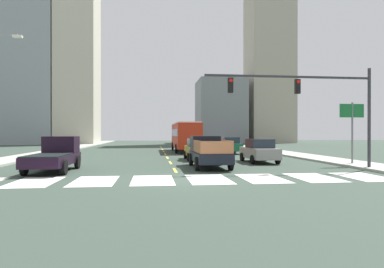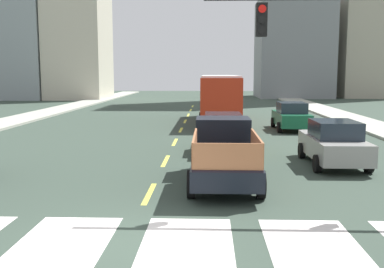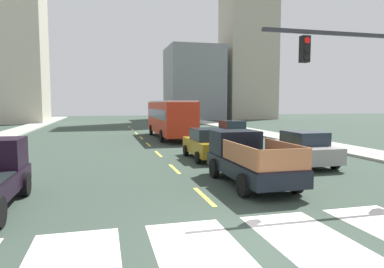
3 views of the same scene
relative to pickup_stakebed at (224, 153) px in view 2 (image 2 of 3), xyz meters
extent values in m
plane|color=#324036|center=(-2.22, -5.59, -0.94)|extent=(160.00, 160.00, 0.00)
cube|color=silver|center=(-3.52, -5.59, -0.93)|extent=(1.91, 3.40, 0.01)
cube|color=silver|center=(-0.93, -5.59, -0.93)|extent=(1.91, 3.40, 0.01)
cube|color=silver|center=(1.67, -5.59, -0.93)|extent=(1.91, 3.40, 0.01)
cube|color=#D4D444|center=(-2.22, -1.59, -0.93)|extent=(0.16, 2.40, 0.01)
cube|color=#D4D444|center=(-2.22, 3.41, -0.93)|extent=(0.16, 2.40, 0.01)
cube|color=#D4D444|center=(-2.22, 8.41, -0.93)|extent=(0.16, 2.40, 0.01)
cube|color=#D4D444|center=(-2.22, 13.41, -0.93)|extent=(0.16, 2.40, 0.01)
cube|color=#D4D444|center=(-2.22, 18.41, -0.93)|extent=(0.16, 2.40, 0.01)
cube|color=#D4D444|center=(-2.22, 23.41, -0.93)|extent=(0.16, 2.40, 0.01)
cube|color=#D4D444|center=(-2.22, 28.41, -0.93)|extent=(0.16, 2.40, 0.01)
cube|color=#D4D444|center=(-2.22, 33.41, -0.93)|extent=(0.16, 2.40, 0.01)
cube|color=black|center=(0.00, -0.44, -0.26)|extent=(1.96, 5.20, 0.56)
cube|color=black|center=(0.00, 1.26, 0.52)|extent=(1.84, 1.60, 1.00)
cube|color=#19232D|center=(0.00, 1.70, 0.70)|extent=(1.72, 0.08, 0.56)
cube|color=black|center=(0.00, -1.39, 0.05)|extent=(1.84, 3.30, 0.06)
cylinder|color=black|center=(-0.98, 1.12, -0.54)|extent=(0.22, 0.80, 0.80)
cylinder|color=black|center=(0.98, 1.12, -0.54)|extent=(0.22, 0.80, 0.80)
cylinder|color=black|center=(-0.98, -2.00, -0.54)|extent=(0.22, 0.80, 0.80)
cylinder|color=black|center=(0.98, -2.00, -0.54)|extent=(0.22, 0.80, 0.80)
cube|color=#9B603C|center=(-0.90, -1.39, 0.43)|extent=(0.06, 3.17, 0.70)
cube|color=#9B603C|center=(0.90, -1.39, 0.43)|extent=(0.06, 3.17, 0.70)
cube|color=#9B603C|center=(0.00, -2.97, 0.43)|extent=(1.80, 0.06, 0.70)
cube|color=#B72A15|center=(0.24, 17.58, 0.91)|extent=(2.50, 10.80, 2.70)
cube|color=#19232D|center=(0.24, 17.58, 1.26)|extent=(2.52, 9.94, 0.80)
cube|color=silver|center=(0.24, 17.58, 2.32)|extent=(2.40, 10.37, 0.12)
cylinder|color=black|center=(-1.01, 20.93, -0.44)|extent=(0.22, 1.00, 1.00)
cylinder|color=black|center=(1.49, 20.93, -0.44)|extent=(0.22, 1.00, 1.00)
cylinder|color=black|center=(-1.01, 14.61, -0.44)|extent=(0.22, 1.00, 1.00)
cylinder|color=black|center=(1.49, 14.61, -0.44)|extent=(0.22, 1.00, 1.00)
cube|color=#165737|center=(4.56, 13.67, -0.24)|extent=(1.80, 4.40, 0.76)
cube|color=#1E2833|center=(4.56, 13.52, 0.46)|extent=(1.58, 2.11, 0.64)
cylinder|color=black|center=(3.66, 15.03, -0.62)|extent=(0.22, 0.64, 0.64)
cylinder|color=black|center=(5.46, 15.03, -0.62)|extent=(0.22, 0.64, 0.64)
cylinder|color=black|center=(3.66, 12.30, -0.62)|extent=(0.22, 0.64, 0.64)
cylinder|color=black|center=(5.46, 12.30, -0.62)|extent=(0.22, 0.64, 0.64)
cube|color=gray|center=(4.25, 2.85, -0.24)|extent=(1.80, 4.40, 0.76)
cube|color=#1E2833|center=(4.25, 2.70, 0.46)|extent=(1.58, 2.11, 0.64)
cylinder|color=black|center=(3.35, 4.21, -0.62)|extent=(0.22, 0.64, 0.64)
cylinder|color=black|center=(5.15, 4.21, -0.62)|extent=(0.22, 0.64, 0.64)
cylinder|color=black|center=(3.35, 1.48, -0.62)|extent=(0.22, 0.64, 0.64)
cylinder|color=black|center=(5.15, 1.48, -0.62)|extent=(0.22, 0.64, 0.64)
cube|color=#997616|center=(0.14, 5.85, -0.24)|extent=(1.80, 4.40, 0.76)
cube|color=#1E2833|center=(0.14, 5.70, 0.46)|extent=(1.58, 2.11, 0.64)
cylinder|color=black|center=(-0.76, 7.22, -0.62)|extent=(0.22, 0.64, 0.64)
cylinder|color=black|center=(1.04, 7.22, -0.62)|extent=(0.22, 0.64, 0.64)
cylinder|color=black|center=(-0.76, 4.49, -0.62)|extent=(0.22, 0.64, 0.64)
cylinder|color=black|center=(1.04, 4.49, -0.62)|extent=(0.22, 0.64, 0.64)
cube|color=black|center=(0.85, -2.52, 3.91)|extent=(0.28, 0.24, 0.84)
cylinder|color=red|center=(0.85, -2.65, 4.17)|extent=(0.20, 0.04, 0.20)
cylinder|color=black|center=(0.85, -2.65, 3.91)|extent=(0.20, 0.04, 0.20)
cylinder|color=black|center=(0.85, -2.65, 3.65)|extent=(0.20, 0.04, 0.20)
cube|color=gray|center=(11.39, 52.01, 5.92)|extent=(9.99, 10.34, 13.71)
camera|label=1|loc=(-3.53, -21.14, 1.23)|focal=31.59mm
camera|label=2|loc=(-0.48, -14.56, 2.58)|focal=42.79mm
camera|label=3|loc=(-5.43, -12.48, 2.20)|focal=32.21mm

